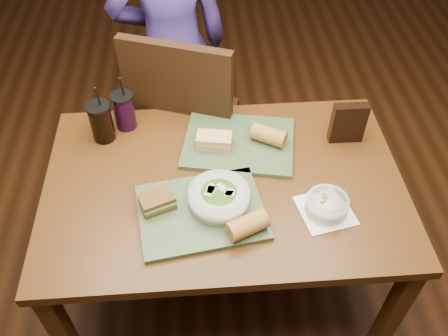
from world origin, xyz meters
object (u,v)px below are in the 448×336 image
Objects in this scene: sandwich_far at (214,141)px; chip_bag at (348,123)px; cup_cola at (101,122)px; baguette_far at (269,135)px; dining_table at (224,197)px; tray_near at (201,212)px; sandwich_near at (157,201)px; baguette_near at (247,225)px; salad_bowl at (219,197)px; chair_far at (181,120)px; tray_far at (239,143)px; cup_berry at (124,111)px; diner at (172,49)px; soup_bowl at (327,205)px.

chip_bag is (0.51, 0.02, 0.04)m from sandwich_far.
baguette_far is at bearing -7.96° from cup_cola.
dining_table is 3.10× the size of tray_near.
sandwich_near is 0.93× the size of sandwich_far.
baguette_near is at bearing -106.97° from baguette_far.
baguette_near is at bearing -33.58° from tray_near.
cup_cola is (-0.22, 0.38, 0.04)m from sandwich_near.
dining_table is 0.19m from salad_bowl.
salad_bowl is 0.83× the size of cup_cola.
baguette_near is (0.22, -0.77, 0.21)m from chair_far.
salad_bowl reaches higher than tray_far.
dining_table is 5.42× the size of cup_berry.
tray_near is (-0.09, -0.14, 0.10)m from dining_table.
diner is at bearing 87.09° from sandwich_near.
baguette_far is at bearing 54.27° from salad_bowl.
soup_bowl is (0.42, -0.02, 0.02)m from tray_near.
diner is 11.64× the size of baguette_far.
chair_far reaches higher than dining_table.
chair_far is 0.69m from salad_bowl.
cup_cola is at bearing 149.62° from dining_table.
cup_cola is at bearing 138.27° from salad_bowl.
cup_berry is at bearing 171.18° from chip_bag.
baguette_far is at bearing 34.68° from sandwich_near.
soup_bowl reaches higher than tray_near.
cup_berry reaches higher than sandwich_near.
tray_far is 3.15× the size of sandwich_near.
chair_far reaches higher than baguette_far.
dining_table is at bearing -30.38° from cup_cola.
baguette_near is (0.15, -0.10, 0.04)m from tray_near.
sandwich_far is 0.52m from chip_bag.
cup_berry is (-0.18, -0.52, 0.06)m from diner.
soup_bowl reaches higher than tray_far.
tray_far is at bearing 64.20° from tray_near.
baguette_near is 0.78× the size of chip_bag.
cup_cola is at bearing 175.83° from chip_bag.
salad_bowl reaches higher than baguette_near.
baguette_far is 0.64m from cup_cola.
cup_berry reaches higher than salad_bowl.
dining_table is 0.55m from cup_cola.
diner reaches higher than sandwich_far.
cup_cola reaches higher than soup_bowl.
tray_far is 1.67× the size of cup_cola.
cup_berry reaches higher than soup_bowl.
tray_far is (0.26, -0.66, -0.01)m from diner.
diner reaches higher than chair_far.
tray_near is 2.04× the size of soup_bowl.
tray_near is 0.67m from chip_bag.
salad_bowl reaches higher than sandwich_far.
salad_bowl is 0.57m from cup_cola.
chair_far is at bearing 101.89° from salad_bowl.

